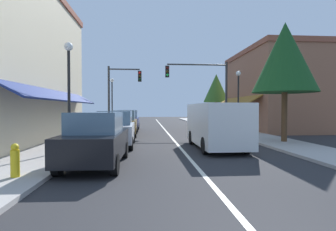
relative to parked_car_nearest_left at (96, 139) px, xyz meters
name	(u,v)px	position (x,y,z in m)	size (l,w,h in m)	color
ground_plane	(167,133)	(3.27, 12.10, -0.88)	(80.00, 80.00, 0.00)	#28282B
sidewalk_left	(96,132)	(-2.23, 12.10, -0.82)	(2.60, 56.00, 0.12)	#A39E99
sidewalk_right	(235,131)	(8.77, 12.10, -0.82)	(2.60, 56.00, 0.12)	#A39E99
lane_center_stripe	(167,132)	(3.27, 12.10, -0.88)	(0.14, 52.00, 0.01)	silver
storefront_left_block	(9,62)	(-5.71, 6.10, 3.50)	(5.67, 14.20, 8.76)	beige
storefront_right_block	(271,91)	(12.70, 14.10, 2.61)	(6.59, 10.20, 6.97)	#8E5B42
parked_car_nearest_left	(96,139)	(0.00, 0.00, 0.00)	(1.86, 4.14, 1.77)	black
parked_car_second_left	(116,129)	(0.13, 4.52, 0.00)	(1.84, 4.13, 1.77)	silver
parked_car_third_left	(124,123)	(0.08, 9.65, 0.00)	(1.83, 4.12, 1.77)	brown
parked_car_far_left	(128,120)	(0.09, 14.01, 0.00)	(1.81, 4.11, 1.77)	navy
van_in_lane	(216,124)	(4.93, 3.50, 0.27)	(2.04, 5.20, 2.12)	silver
traffic_signal_mast_arm	(205,84)	(6.33, 12.25, 2.98)	(5.04, 0.50, 5.65)	#333333
traffic_signal_left_corner	(120,88)	(-0.61, 13.99, 2.71)	(2.85, 0.50, 5.46)	#333333
street_lamp_left_near	(69,78)	(-1.60, 2.64, 2.28)	(0.36, 0.36, 4.67)	black
street_lamp_right_mid	(238,92)	(8.31, 10.13, 2.25)	(0.36, 0.36, 4.62)	black
street_lamp_left_far	(112,95)	(-1.78, 18.16, 2.41)	(0.36, 0.36, 4.89)	black
tree_right_near	(285,58)	(9.03, 4.91, 3.73)	(3.40, 3.40, 6.50)	#4C331E
tree_right_far	(216,88)	(9.56, 21.15, 3.32)	(2.90, 2.90, 5.82)	#4C331E
fire_hydrant	(15,160)	(-1.74, -1.77, -0.33)	(0.22, 0.22, 0.87)	gold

